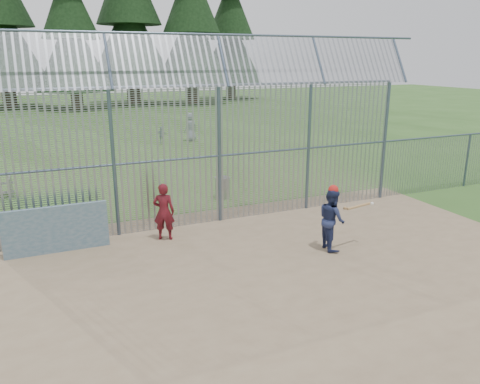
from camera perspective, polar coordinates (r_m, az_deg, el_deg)
name	(u,v)px	position (r m, az deg, el deg)	size (l,w,h in m)	color
ground	(274,266)	(11.17, 4.13, -9.04)	(120.00, 120.00, 0.00)	#2D511E
dirt_infield	(284,275)	(10.77, 5.38, -10.01)	(14.00, 10.00, 0.02)	#756047
dugout_wall	(56,229)	(12.54, -21.48, -4.26)	(2.50, 0.12, 1.20)	#38566B
batter	(332,219)	(12.05, 11.12, -3.27)	(0.77, 0.60, 1.58)	navy
onlooker	(164,212)	(12.60, -9.26, -2.37)	(0.57, 0.37, 1.55)	maroon
bg_kid_standing	(191,127)	(27.77, -6.02, 7.86)	(0.80, 0.52, 1.65)	slate
bg_kid_seated	(162,135)	(27.15, -9.54, 6.82)	(0.56, 0.23, 0.96)	slate
batting_gear	(340,194)	(11.91, 12.06, -0.23)	(1.25, 0.39, 0.63)	red
trash_can	(223,188)	(16.30, -2.14, 0.55)	(0.56, 0.56, 0.82)	gray
backstop_fence	(276,140)	(14.20, 4.43, 6.39)	(20.09, 0.81, 5.30)	#47566B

